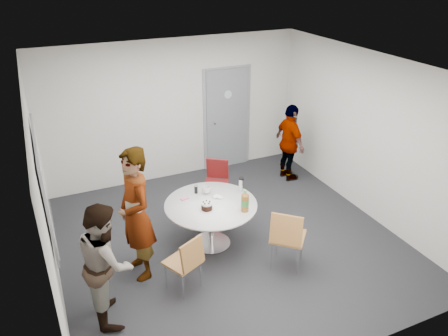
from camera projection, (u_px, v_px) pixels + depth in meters
name	position (u px, v px, depth m)	size (l,w,h in m)	color
floor	(228.00, 240.00, 6.83)	(5.00, 5.00, 0.00)	#232427
ceiling	(229.00, 68.00, 5.64)	(5.00, 5.00, 0.00)	silver
wall_back	(174.00, 111.00, 8.28)	(5.00, 5.00, 0.00)	beige
wall_left	(43.00, 198.00, 5.32)	(5.00, 5.00, 0.00)	beige
wall_right	(367.00, 136.00, 7.15)	(5.00, 5.00, 0.00)	beige
wall_front	(338.00, 264.00, 4.19)	(5.00, 5.00, 0.00)	beige
door	(227.00, 119.00, 8.82)	(1.02, 0.17, 2.12)	slate
whiteboard	(44.00, 183.00, 5.45)	(0.04, 1.90, 1.25)	gray
table	(213.00, 209.00, 6.48)	(1.37, 1.37, 1.05)	white
chair_near_left	(187.00, 260.00, 5.60)	(0.54, 0.56, 0.83)	olive
chair_near_right	(287.00, 235.00, 5.96)	(0.66, 0.66, 0.95)	olive
chair_far	(216.00, 178.00, 7.59)	(0.57, 0.59, 0.85)	maroon
person_main	(136.00, 215.00, 5.74)	(0.69, 0.45, 1.89)	#A5C6EA
person_left	(106.00, 262.00, 5.11)	(0.76, 0.59, 1.56)	white
person_right	(290.00, 143.00, 8.38)	(0.89, 0.37, 1.52)	black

